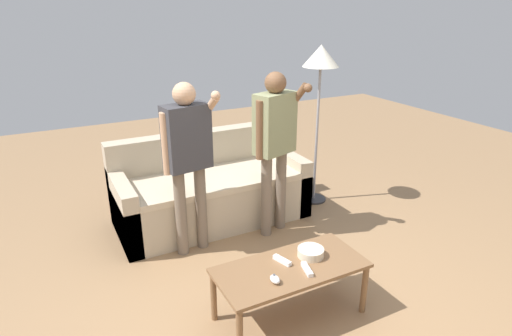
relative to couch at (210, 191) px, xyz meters
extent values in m
plane|color=#93704C|center=(-0.16, -1.59, -0.31)|extent=(12.00, 12.00, 0.00)
cube|color=#B7A88E|center=(0.00, -0.04, -0.08)|extent=(1.90, 0.85, 0.45)
cube|color=#C6B59A|center=(0.00, -0.11, 0.17)|extent=(1.62, 0.73, 0.06)
cube|color=#B7A88E|center=(0.00, 0.30, 0.35)|extent=(1.90, 0.18, 0.41)
cube|color=#B7A88E|center=(-0.88, -0.04, 0.00)|extent=(0.14, 0.85, 0.61)
cube|color=#B7A88E|center=(0.88, -0.04, 0.00)|extent=(0.14, 0.85, 0.61)
cube|color=brown|center=(-0.06, -1.67, 0.09)|extent=(1.06, 0.49, 0.03)
cylinder|color=brown|center=(-0.56, -1.88, -0.11)|extent=(0.04, 0.04, 0.39)
cylinder|color=brown|center=(0.43, -1.88, -0.11)|extent=(0.04, 0.04, 0.39)
cylinder|color=brown|center=(-0.56, -1.45, -0.11)|extent=(0.04, 0.04, 0.39)
cylinder|color=brown|center=(0.43, -1.45, -0.11)|extent=(0.04, 0.04, 0.39)
cylinder|color=beige|center=(0.13, -1.62, 0.14)|extent=(0.19, 0.19, 0.06)
ellipsoid|color=white|center=(-0.25, -1.77, 0.13)|extent=(0.06, 0.09, 0.05)
cylinder|color=#4C4C51|center=(-0.25, -1.76, 0.16)|extent=(0.02, 0.02, 0.01)
cylinder|color=#2D2D33|center=(1.21, -0.13, -0.30)|extent=(0.28, 0.28, 0.02)
cylinder|color=gray|center=(1.21, -0.13, 0.45)|extent=(0.03, 0.03, 1.48)
cone|color=silver|center=(1.21, -0.13, 1.30)|extent=(0.38, 0.38, 0.22)
cylinder|color=#756656|center=(-0.48, -0.52, 0.09)|extent=(0.10, 0.10, 0.80)
cylinder|color=#756656|center=(-0.28, -0.49, 0.09)|extent=(0.10, 0.10, 0.80)
cube|color=#38383D|center=(-0.38, -0.50, 0.76)|extent=(0.40, 0.25, 0.55)
sphere|color=tan|center=(-0.38, -0.50, 1.12)|extent=(0.19, 0.19, 0.19)
cylinder|color=tan|center=(-0.56, -0.53, 0.74)|extent=(0.07, 0.07, 0.52)
cylinder|color=#38383D|center=(-0.19, -0.47, 0.87)|extent=(0.07, 0.07, 0.26)
cylinder|color=tan|center=(-0.18, -0.56, 1.02)|extent=(0.10, 0.24, 0.22)
sphere|color=tan|center=(-0.16, -0.64, 1.12)|extent=(0.08, 0.08, 0.08)
cylinder|color=#756656|center=(0.35, -0.56, 0.10)|extent=(0.10, 0.10, 0.81)
cylinder|color=#756656|center=(0.54, -0.50, 0.10)|extent=(0.10, 0.10, 0.81)
cube|color=gray|center=(0.45, -0.53, 0.79)|extent=(0.43, 0.31, 0.56)
sphere|color=brown|center=(0.45, -0.53, 1.15)|extent=(0.19, 0.19, 0.19)
cylinder|color=brown|center=(0.26, -0.59, 0.76)|extent=(0.07, 0.07, 0.53)
cylinder|color=gray|center=(0.63, -0.47, 0.89)|extent=(0.07, 0.07, 0.26)
cylinder|color=brown|center=(0.66, -0.57, 1.03)|extent=(0.13, 0.22, 0.25)
sphere|color=brown|center=(0.70, -0.67, 1.11)|extent=(0.08, 0.08, 0.08)
cube|color=white|center=(0.00, -1.77, 0.12)|extent=(0.07, 0.16, 0.03)
cylinder|color=silver|center=(0.01, -1.74, 0.14)|extent=(0.01, 0.01, 0.00)
cube|color=silver|center=(-0.01, -1.81, 0.14)|extent=(0.02, 0.02, 0.00)
cube|color=white|center=(-0.09, -1.60, 0.12)|extent=(0.08, 0.15, 0.03)
cylinder|color=silver|center=(-0.10, -1.57, 0.14)|extent=(0.01, 0.01, 0.00)
cube|color=silver|center=(-0.08, -1.64, 0.14)|extent=(0.02, 0.02, 0.00)
camera|label=1|loc=(-1.43, -3.77, 1.80)|focal=29.96mm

